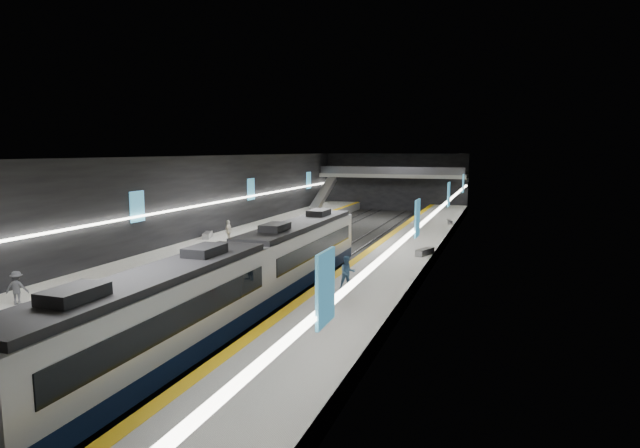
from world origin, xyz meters
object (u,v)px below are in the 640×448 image
at_px(escalator, 323,193).
at_px(passenger_right_b, 347,273).
at_px(bench_right_near, 425,252).
at_px(bench_left_far, 207,235).
at_px(passenger_left_b, 17,288).
at_px(bench_right_far, 450,222).
at_px(passenger_right_a, 323,293).
at_px(passenger_left_a, 228,231).
at_px(train, 245,275).

xyz_separation_m(escalator, passenger_right_b, (14.39, -38.23, -1.00)).
bearing_deg(bench_right_near, bench_left_far, -165.73).
distance_m(passenger_right_b, passenger_left_b, 16.49).
relative_size(bench_right_far, passenger_left_b, 0.96).
bearing_deg(passenger_right_a, bench_right_far, 4.59).
height_order(bench_left_far, passenger_right_a, passenger_right_a).
height_order(escalator, bench_right_far, escalator).
bearing_deg(escalator, bench_right_far, -30.14).
height_order(passenger_right_b, passenger_left_a, passenger_left_a).
height_order(bench_right_far, passenger_left_a, passenger_left_a).
bearing_deg(passenger_right_a, passenger_right_b, 8.68).
bearing_deg(bench_right_near, passenger_left_a, -161.74).
bearing_deg(passenger_left_b, passenger_right_b, -174.06).
xyz_separation_m(bench_left_far, passenger_right_a, (16.02, -16.24, 0.57)).
relative_size(escalator, bench_right_near, 4.01).
bearing_deg(passenger_left_b, bench_right_near, -155.35).
xyz_separation_m(bench_left_far, bench_right_near, (18.67, -1.46, -0.00)).
height_order(bench_right_near, passenger_right_b, passenger_right_b).
distance_m(passenger_right_b, passenger_left_a, 17.24).
bearing_deg(bench_right_near, escalator, 140.58).
relative_size(bench_right_near, passenger_left_a, 1.09).
distance_m(bench_right_near, passenger_right_a, 15.03).
distance_m(passenger_right_a, passenger_left_b, 14.91).
bearing_deg(bench_right_far, escalator, 138.07).
bearing_deg(bench_right_far, passenger_left_b, -126.75).
xyz_separation_m(bench_right_near, passenger_right_b, (-2.61, -10.85, 0.66)).
relative_size(bench_right_near, bench_right_far, 1.26).
bearing_deg(train, bench_right_far, 77.59).
bearing_deg(bench_right_near, passenger_right_b, -84.80).
bearing_deg(bench_right_far, bench_right_near, -101.79).
xyz_separation_m(bench_left_far, passenger_right_b, (16.06, -12.31, 0.66)).
xyz_separation_m(bench_right_far, passenger_right_b, (-2.61, -28.36, 0.71)).
height_order(bench_left_far, passenger_left_a, passenger_left_a).
bearing_deg(passenger_left_a, passenger_right_a, 37.11).
bearing_deg(bench_left_far, passenger_left_a, -46.92).
bearing_deg(bench_left_far, train, -74.83).
bearing_deg(passenger_right_a, passenger_left_a, 50.89).
xyz_separation_m(train, passenger_left_a, (-8.90, 14.43, -0.28)).
bearing_deg(escalator, passenger_right_a, -71.21).
relative_size(passenger_right_a, passenger_left_a, 0.89).
bearing_deg(passenger_right_a, bench_left_far, 53.89).
bearing_deg(passenger_left_a, passenger_left_b, -7.70).
xyz_separation_m(bench_right_near, passenger_left_b, (-16.97, -18.96, 0.58)).
relative_size(bench_right_far, passenger_right_b, 0.88).
relative_size(bench_right_near, passenger_right_a, 1.23).
relative_size(bench_left_far, passenger_right_b, 1.12).
bearing_deg(bench_right_far, train, -114.20).
bearing_deg(passenger_left_b, train, -178.47).
height_order(bench_left_far, passenger_right_b, passenger_right_b).
bearing_deg(train, escalator, 103.49).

